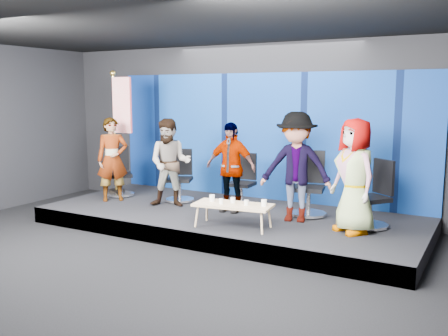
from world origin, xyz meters
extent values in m
plane|color=black|center=(0.00, 0.00, 0.00)|extent=(10.00, 10.00, 0.00)
cube|color=black|center=(0.00, 4.00, 1.75)|extent=(10.00, 0.02, 3.50)
cube|color=black|center=(0.00, 0.00, 3.50)|extent=(10.00, 8.00, 0.02)
cube|color=black|center=(0.00, 2.50, 0.15)|extent=(7.00, 3.00, 0.30)
cube|color=navy|center=(0.00, 3.95, 1.60)|extent=(7.00, 0.08, 2.60)
cylinder|color=silver|center=(-2.74, 2.65, 0.33)|extent=(0.84, 0.84, 0.06)
cylinder|color=silver|center=(-2.74, 2.65, 0.56)|extent=(0.07, 0.07, 0.40)
cube|color=black|center=(-2.74, 2.65, 0.75)|extent=(0.67, 0.67, 0.07)
cube|color=black|center=(-2.92, 2.81, 1.08)|extent=(0.34, 0.35, 0.54)
imported|color=black|center=(-2.58, 2.23, 1.15)|extent=(0.72, 0.73, 1.70)
cylinder|color=silver|center=(-1.32, 2.80, 0.33)|extent=(0.78, 0.78, 0.06)
cylinder|color=silver|center=(-1.32, 2.80, 0.56)|extent=(0.07, 0.07, 0.40)
cube|color=black|center=(-1.32, 2.80, 0.76)|extent=(0.62, 0.62, 0.07)
cube|color=black|center=(-1.41, 3.02, 1.08)|extent=(0.42, 0.22, 0.55)
imported|color=black|center=(-1.23, 2.36, 1.16)|extent=(1.02, 0.92, 1.71)
cylinder|color=silver|center=(-0.02, 3.02, 0.33)|extent=(0.61, 0.61, 0.06)
cylinder|color=silver|center=(-0.02, 3.02, 0.55)|extent=(0.07, 0.07, 0.39)
cube|color=black|center=(-0.02, 3.02, 0.74)|extent=(0.49, 0.49, 0.07)
cube|color=black|center=(-0.03, 3.25, 1.06)|extent=(0.43, 0.07, 0.53)
imported|color=black|center=(-0.02, 2.57, 1.13)|extent=(1.00, 0.45, 1.67)
cylinder|color=silver|center=(1.38, 2.93, 0.33)|extent=(0.77, 0.77, 0.07)
cylinder|color=silver|center=(1.38, 2.93, 0.58)|extent=(0.08, 0.08, 0.44)
cube|color=black|center=(1.38, 2.93, 0.80)|extent=(0.61, 0.61, 0.08)
cube|color=black|center=(1.33, 3.19, 1.16)|extent=(0.48, 0.15, 0.60)
imported|color=black|center=(1.30, 2.49, 1.24)|extent=(1.33, 0.92, 1.88)
cylinder|color=silver|center=(2.52, 2.67, 0.33)|extent=(0.88, 0.88, 0.06)
cylinder|color=silver|center=(2.52, 2.67, 0.57)|extent=(0.07, 0.07, 0.42)
cube|color=black|center=(2.52, 2.67, 0.78)|extent=(0.71, 0.71, 0.07)
cube|color=black|center=(2.68, 2.87, 1.13)|extent=(0.40, 0.32, 0.58)
imported|color=black|center=(2.36, 2.25, 1.21)|extent=(1.05, 1.00, 1.81)
cube|color=tan|center=(0.56, 1.59, 0.67)|extent=(1.34, 0.70, 0.04)
cylinder|color=tan|center=(0.03, 1.30, 0.48)|extent=(0.04, 0.04, 0.35)
cylinder|color=tan|center=(-0.03, 1.73, 0.48)|extent=(0.04, 0.04, 0.35)
cylinder|color=tan|center=(1.14, 1.45, 0.48)|extent=(0.04, 0.04, 0.35)
cylinder|color=tan|center=(1.09, 1.87, 0.48)|extent=(0.04, 0.04, 0.35)
cylinder|color=white|center=(0.15, 1.61, 0.75)|extent=(0.09, 0.09, 0.11)
cylinder|color=white|center=(0.39, 1.49, 0.74)|extent=(0.07, 0.07, 0.09)
cylinder|color=white|center=(0.52, 1.65, 0.74)|extent=(0.08, 0.08, 0.09)
cylinder|color=white|center=(0.79, 1.60, 0.74)|extent=(0.07, 0.07, 0.09)
cylinder|color=white|center=(1.07, 1.69, 0.75)|extent=(0.09, 0.09, 0.11)
cylinder|color=black|center=(-2.91, 2.71, 0.36)|extent=(0.35, 0.35, 0.11)
cylinder|color=gold|center=(-2.91, 2.71, 1.63)|extent=(0.05, 0.05, 2.44)
sphere|color=gold|center=(-2.91, 2.71, 2.90)|extent=(0.12, 0.12, 0.12)
cube|color=red|center=(-2.69, 2.72, 2.24)|extent=(0.43, 0.12, 1.16)
camera|label=1|loc=(4.31, -5.47, 2.50)|focal=40.00mm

